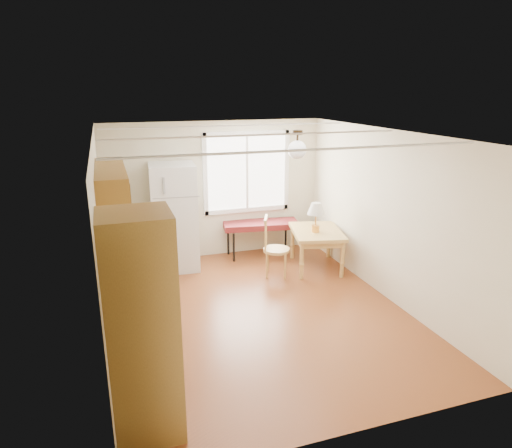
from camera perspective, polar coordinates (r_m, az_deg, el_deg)
name	(u,v)px	position (r m, az deg, el deg)	size (l,w,h in m)	color
room_shell	(259,228)	(6.10, 0.37, -0.55)	(4.60, 5.60, 2.62)	#5C2913
kitchen_run	(133,293)	(5.37, -15.15, -8.35)	(0.65, 3.40, 2.20)	brown
window_unit	(247,172)	(8.50, -1.15, 6.48)	(1.64, 0.05, 1.51)	white
pendant_light	(297,149)	(6.51, 5.17, 9.36)	(0.26, 0.26, 0.40)	#312416
refrigerator	(174,217)	(7.97, -10.19, 0.85)	(0.81, 0.82, 1.84)	silver
bench	(261,225)	(8.55, 0.61, -0.17)	(1.46, 0.72, 0.64)	#5C1519
dining_table	(317,236)	(8.00, 7.58, -1.47)	(1.06, 1.26, 0.69)	#B08844
chair	(271,243)	(7.61, 1.87, -2.35)	(0.49, 0.49, 1.01)	#B08844
table_lamp	(316,211)	(7.77, 7.52, 1.63)	(0.29, 0.29, 0.51)	gold
coffee_maker	(134,297)	(4.84, -14.98, -8.79)	(0.20, 0.24, 0.35)	black
kettle	(127,278)	(5.37, -15.82, -6.49)	(0.13, 0.13, 0.25)	red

